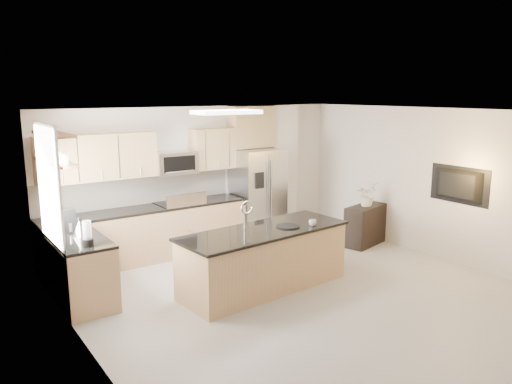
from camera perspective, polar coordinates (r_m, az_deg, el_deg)
floor at (r=7.21m, az=6.47°, el=-12.09°), size 6.50×6.50×0.00m
ceiling at (r=6.62m, az=6.98°, el=9.02°), size 6.00×6.50×0.02m
wall_back at (r=9.43m, az=-6.44°, el=1.78°), size 6.00×0.02×2.60m
wall_left at (r=5.37m, az=-18.24°, el=-6.15°), size 0.02×6.50×2.60m
wall_right at (r=9.03m, az=21.16°, el=0.65°), size 0.02×6.50×2.60m
back_counter at (r=8.82m, az=-12.36°, el=-4.60°), size 3.55×0.66×1.44m
left_counter at (r=7.41m, az=-19.58°, el=-8.22°), size 0.66×1.50×0.92m
range at (r=9.05m, az=-8.68°, el=-4.05°), size 0.76×0.64×1.14m
upper_cabinets at (r=8.67m, az=-13.61°, el=4.19°), size 3.50×0.33×0.75m
microwave at (r=8.93m, az=-9.25°, el=3.31°), size 0.76×0.40×0.40m
refrigerator at (r=9.74m, az=0.16°, el=-0.29°), size 0.92×0.78×1.78m
partition_column at (r=10.28m, az=2.92°, el=2.65°), size 0.60×0.30×2.60m
window at (r=7.05m, az=-22.59°, el=0.58°), size 0.04×1.15×1.65m
shelf_lower at (r=7.12m, az=-21.95°, el=3.19°), size 0.30×1.20×0.04m
shelf_upper at (r=7.09m, az=-22.17°, el=6.15°), size 0.30×1.20×0.04m
ceiling_fixture at (r=7.67m, az=-3.38°, el=9.11°), size 1.00×0.50×0.06m
island at (r=7.40m, az=0.93°, el=-7.63°), size 2.67×1.13×1.32m
credenza at (r=9.71m, az=12.41°, el=-3.71°), size 1.01×0.61×0.76m
cup at (r=7.50m, az=6.49°, el=-3.50°), size 0.15×0.15×0.09m
platter at (r=7.41m, az=3.66°, el=-3.91°), size 0.39×0.39×0.02m
blender at (r=6.74m, az=-18.71°, el=-4.72°), size 0.15×0.15×0.34m
kettle at (r=7.25m, az=-19.50°, el=-3.89°), size 0.21×0.21×0.26m
coffee_maker at (r=7.50m, az=-20.63°, el=-3.12°), size 0.20×0.23×0.34m
bowl at (r=7.46m, az=-22.89°, el=6.83°), size 0.42×0.42×0.10m
flower_vase at (r=9.53m, az=12.58°, el=0.40°), size 0.74×0.68×0.67m
television at (r=8.84m, az=21.92°, el=0.71°), size 0.14×1.08×0.62m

